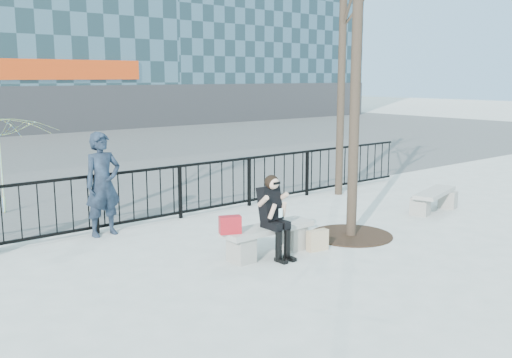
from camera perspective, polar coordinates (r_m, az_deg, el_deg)
ground at (r=9.36m, az=1.21°, el=-7.60°), size 120.00×120.00×0.00m
street_surface at (r=22.72m, az=-24.16°, el=2.10°), size 60.00×23.00×0.01m
railing at (r=11.60m, az=-8.44°, el=-1.38°), size 14.00×0.06×1.10m
tree_grate at (r=10.58m, az=9.47°, el=-5.57°), size 1.50×1.50×0.02m
bench_main at (r=9.28m, az=1.22°, el=-5.82°), size 1.65×0.46×0.49m
bench_second at (r=12.82m, az=17.43°, el=-1.88°), size 1.54×0.43×0.46m
seated_woman at (r=9.06m, az=1.88°, el=-3.80°), size 0.50×0.64×1.34m
handbag at (r=8.75m, az=-2.61°, el=-4.60°), size 0.37×0.28×0.27m
shopping_bag at (r=9.60m, az=6.18°, el=-6.11°), size 0.38×0.19×0.35m
standing_man at (r=10.65m, az=-15.06°, el=-0.50°), size 0.72×0.49×1.89m
vendor_umbrella at (r=13.03m, az=-24.02°, el=1.39°), size 2.66×2.70×2.13m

